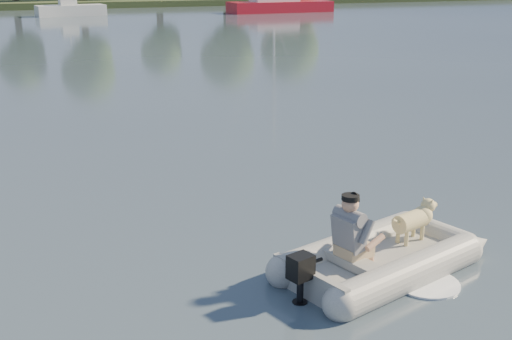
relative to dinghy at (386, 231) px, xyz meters
name	(u,v)px	position (x,y,z in m)	size (l,w,h in m)	color
water	(338,286)	(-0.77, -0.23, -0.50)	(160.00, 160.00, 0.00)	slate
shore_bank	(42,4)	(-0.77, 61.77, -0.25)	(160.00, 12.00, 0.70)	#47512D
dinghy	(386,231)	(0.00, 0.00, 0.00)	(4.23, 3.26, 1.20)	gray
man	(350,230)	(-0.59, -0.14, 0.17)	(0.62, 0.53, 0.93)	slate
dog	(411,224)	(0.52, 0.21, -0.06)	(0.80, 0.28, 0.53)	#C9BA74
outboard_motor	(300,281)	(-1.36, -0.43, -0.23)	(0.36, 0.25, 0.68)	black
motorboat	(70,2)	(0.60, 47.29, 0.54)	(5.42, 2.08, 2.29)	white
sailboat	(279,6)	(17.61, 45.44, 0.04)	(9.02, 2.99, 12.28)	#B31422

